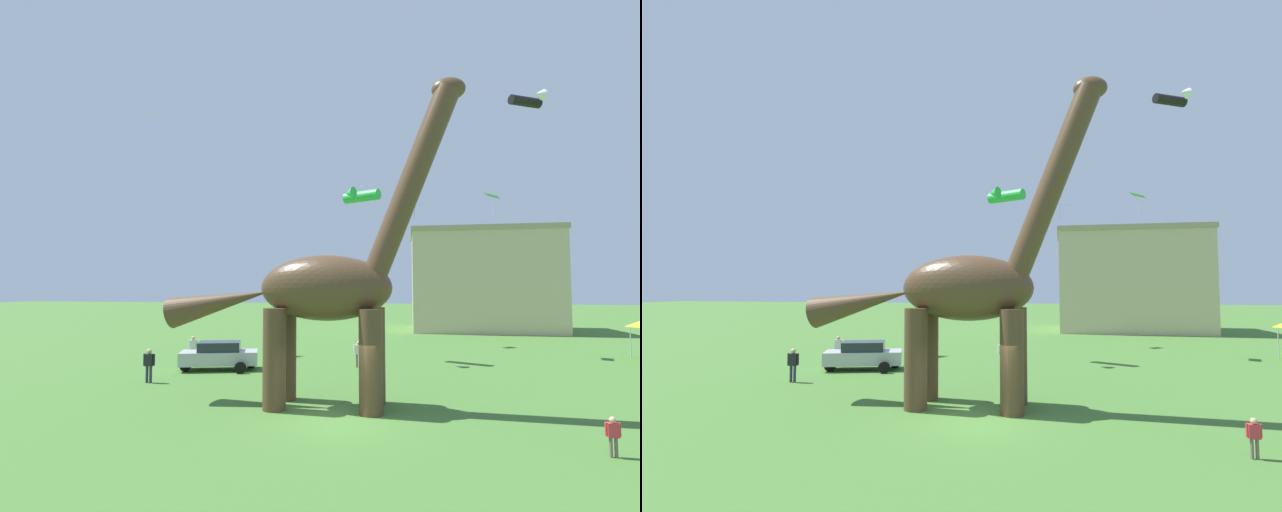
% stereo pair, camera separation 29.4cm
% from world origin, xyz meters
% --- Properties ---
extents(ground_plane, '(240.00, 240.00, 0.00)m').
position_xyz_m(ground_plane, '(0.00, 0.00, 0.00)').
color(ground_plane, '#42702D').
extents(dinosaur_sculpture, '(12.01, 2.54, 12.55)m').
position_xyz_m(dinosaur_sculpture, '(-0.83, 2.05, 4.54)').
color(dinosaur_sculpture, '#513823').
rests_on(dinosaur_sculpture, ground_plane).
extents(parked_sedan_left, '(4.54, 2.93, 1.55)m').
position_xyz_m(parked_sedan_left, '(-7.99, 8.97, 0.81)').
color(parked_sedan_left, '#B7B7BC').
rests_on(parked_sedan_left, ground_plane).
extents(person_watching_child, '(0.40, 0.18, 1.08)m').
position_xyz_m(person_watching_child, '(7.79, -1.89, 0.65)').
color(person_watching_child, '#6B6056').
rests_on(person_watching_child, ground_plane).
extents(person_photographer, '(0.60, 0.27, 1.61)m').
position_xyz_m(person_photographer, '(-9.90, 4.97, 0.98)').
color(person_photographer, '#2D3347').
rests_on(person_photographer, ground_plane).
extents(person_near_flyer, '(0.56, 0.25, 1.49)m').
position_xyz_m(person_near_flyer, '(-0.49, 11.26, 0.90)').
color(person_near_flyer, '#6B6056').
rests_on(person_near_flyer, ground_plane).
extents(person_strolling_adult, '(0.57, 0.25, 1.52)m').
position_xyz_m(person_strolling_adult, '(-10.86, 11.72, 0.92)').
color(person_strolling_adult, '#2D3347').
rests_on(person_strolling_adult, ground_plane).
extents(kite_far_left, '(1.87, 1.43, 0.53)m').
position_xyz_m(kite_far_left, '(-16.35, 15.37, 17.50)').
color(kite_far_left, white).
extents(kite_near_high, '(2.56, 2.60, 0.74)m').
position_xyz_m(kite_near_high, '(-0.67, 13.96, 10.44)').
color(kite_near_high, green).
extents(kite_near_low, '(1.23, 1.44, 1.55)m').
position_xyz_m(kite_near_low, '(8.08, 17.65, 10.82)').
color(kite_near_low, green).
extents(kite_high_left, '(1.85, 1.90, 0.54)m').
position_xyz_m(kite_high_left, '(8.69, 9.76, 14.39)').
color(kite_high_left, black).
extents(kite_drifting, '(2.07, 2.05, 2.27)m').
position_xyz_m(kite_drifting, '(-5.05, 24.64, 6.04)').
color(kite_drifting, pink).
extents(kite_trailing, '(1.33, 1.28, 1.34)m').
position_xyz_m(kite_trailing, '(2.90, 22.73, 11.28)').
color(kite_trailing, '#287AE5').
extents(background_building_block, '(14.85, 11.05, 10.70)m').
position_xyz_m(background_building_block, '(10.03, 37.34, 5.36)').
color(background_building_block, '#CCB78E').
rests_on(background_building_block, ground_plane).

